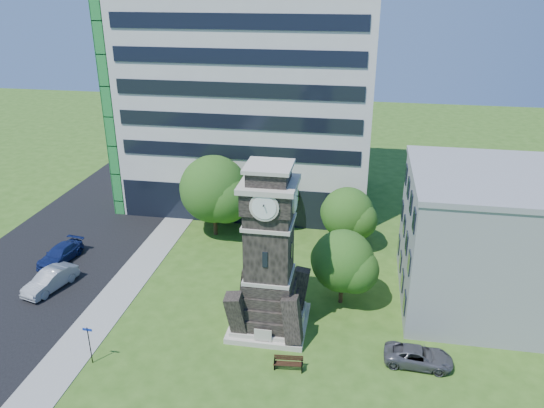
% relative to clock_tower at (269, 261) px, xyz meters
% --- Properties ---
extents(ground, '(160.00, 160.00, 0.00)m').
position_rel_clock_tower_xyz_m(ground, '(-3.00, -2.00, -5.28)').
color(ground, '#325819').
rests_on(ground, ground).
extents(sidewalk, '(3.00, 70.00, 0.06)m').
position_rel_clock_tower_xyz_m(sidewalk, '(-12.50, 3.00, -5.25)').
color(sidewalk, gray).
rests_on(sidewalk, ground).
extents(street, '(14.00, 80.00, 0.02)m').
position_rel_clock_tower_xyz_m(street, '(-21.00, 3.00, -5.27)').
color(street, black).
rests_on(street, ground).
extents(clock_tower, '(5.40, 5.40, 12.22)m').
position_rel_clock_tower_xyz_m(clock_tower, '(0.00, 0.00, 0.00)').
color(clock_tower, beige).
rests_on(clock_tower, ground).
extents(office_tall, '(26.20, 15.11, 28.60)m').
position_rel_clock_tower_xyz_m(office_tall, '(-6.20, 23.84, 8.94)').
color(office_tall, silver).
rests_on(office_tall, ground).
extents(office_low, '(15.20, 12.20, 10.40)m').
position_rel_clock_tower_xyz_m(office_low, '(16.97, 6.00, -0.07)').
color(office_low, gray).
rests_on(office_low, ground).
extents(car_street_mid, '(2.86, 5.08, 1.58)m').
position_rel_clock_tower_xyz_m(car_street_mid, '(-18.19, 1.76, -4.49)').
color(car_street_mid, '#95999C').
rests_on(car_street_mid, ground).
extents(car_street_north, '(2.63, 5.11, 1.42)m').
position_rel_clock_tower_xyz_m(car_street_north, '(-19.82, 6.05, -4.57)').
color(car_street_north, navy).
rests_on(car_street_north, ground).
extents(car_east_lot, '(4.51, 2.27, 1.22)m').
position_rel_clock_tower_xyz_m(car_east_lot, '(10.24, -2.52, -4.67)').
color(car_east_lot, '#505055').
rests_on(car_east_lot, ground).
extents(park_bench, '(1.87, 0.50, 0.97)m').
position_rel_clock_tower_xyz_m(park_bench, '(2.03, -4.42, -4.77)').
color(park_bench, black).
rests_on(park_bench, ground).
extents(street_sign, '(0.66, 0.07, 2.76)m').
position_rel_clock_tower_xyz_m(street_sign, '(-10.63, -6.01, -3.56)').
color(street_sign, black).
rests_on(street_sign, ground).
extents(tree_nw, '(7.07, 6.43, 7.98)m').
position_rel_clock_tower_xyz_m(tree_nw, '(-7.69, 13.61, -0.70)').
color(tree_nw, '#332114').
rests_on(tree_nw, ground).
extents(tree_nc, '(5.18, 4.71, 6.38)m').
position_rel_clock_tower_xyz_m(tree_nc, '(-2.57, 16.46, -1.41)').
color(tree_nc, '#332114').
rests_on(tree_nc, ground).
extents(tree_ne, '(5.27, 4.79, 5.75)m').
position_rel_clock_tower_xyz_m(tree_ne, '(4.92, 13.33, -2.06)').
color(tree_ne, '#332114').
rests_on(tree_ne, ground).
extents(tree_east, '(5.21, 4.74, 6.00)m').
position_rel_clock_tower_xyz_m(tree_east, '(4.97, 3.85, -1.79)').
color(tree_east, '#332114').
rests_on(tree_east, ground).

